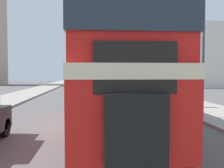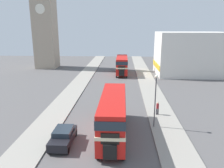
{
  "view_description": "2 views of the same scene",
  "coord_description": "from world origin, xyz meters",
  "px_view_note": "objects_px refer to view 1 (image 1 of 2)",
  "views": [
    {
      "loc": [
        0.14,
        -10.78,
        2.24
      ],
      "look_at": [
        0.89,
        -1.27,
        1.81
      ],
      "focal_mm": 40.0,
      "sensor_mm": 36.0,
      "label": 1
    },
    {
      "loc": [
        1.85,
        -21.86,
        10.85
      ],
      "look_at": [
        0.0,
        13.87,
        1.42
      ],
      "focal_mm": 35.0,
      "sensor_mm": 36.0,
      "label": 2
    }
  ],
  "objects_px": {
    "double_decker_bus": "(112,66)",
    "street_lamp": "(204,36)",
    "bus_distant": "(101,72)",
    "pedestrian_walking": "(192,92)"
  },
  "relations": [
    {
      "from": "bus_distant",
      "to": "pedestrian_walking",
      "type": "relative_size",
      "value": 6.06
    },
    {
      "from": "pedestrian_walking",
      "to": "street_lamp",
      "type": "bearing_deg",
      "value": -104.29
    },
    {
      "from": "double_decker_bus",
      "to": "bus_distant",
      "type": "bearing_deg",
      "value": 88.73
    },
    {
      "from": "bus_distant",
      "to": "pedestrian_walking",
      "type": "height_order",
      "value": "bus_distant"
    },
    {
      "from": "street_lamp",
      "to": "bus_distant",
      "type": "bearing_deg",
      "value": 97.65
    },
    {
      "from": "bus_distant",
      "to": "street_lamp",
      "type": "height_order",
      "value": "street_lamp"
    },
    {
      "from": "pedestrian_walking",
      "to": "street_lamp",
      "type": "height_order",
      "value": "street_lamp"
    },
    {
      "from": "double_decker_bus",
      "to": "street_lamp",
      "type": "xyz_separation_m",
      "value": [
        4.45,
        1.89,
        1.48
      ]
    },
    {
      "from": "double_decker_bus",
      "to": "pedestrian_walking",
      "type": "bearing_deg",
      "value": 45.1
    },
    {
      "from": "pedestrian_walking",
      "to": "street_lamp",
      "type": "xyz_separation_m",
      "value": [
        -0.88,
        -3.46,
        2.91
      ]
    }
  ]
}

